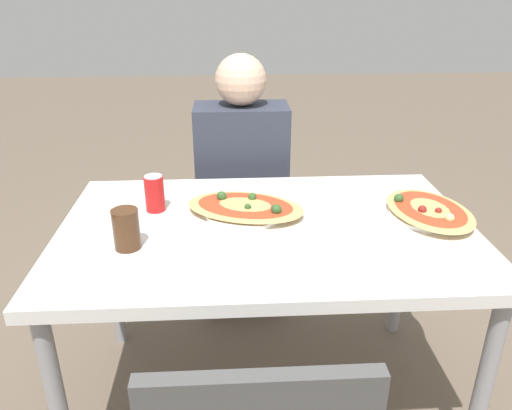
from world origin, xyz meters
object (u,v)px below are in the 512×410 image
person_seated (242,166)px  drink_glass (126,229)px  pizza_main (245,208)px  pizza_second (429,211)px  chair_far_seated (242,193)px  dining_table (267,244)px  soda_can (155,193)px

person_seated → drink_glass: (-0.36, -0.76, 0.09)m
pizza_main → person_seated: bearing=89.4°
person_seated → pizza_second: 0.85m
chair_far_seated → pizza_main: (-0.01, -0.66, 0.23)m
drink_glass → pizza_second: size_ratio=0.31×
chair_far_seated → pizza_main: size_ratio=2.01×
drink_glass → pizza_main: bearing=31.5°
dining_table → soda_can: 0.42m
person_seated → pizza_second: bearing=134.9°
dining_table → chair_far_seated: (-0.06, 0.75, -0.14)m
person_seated → soda_can: person_seated is taller
soda_can → pizza_main: bearing=-8.1°
pizza_second → drink_glass: bearing=-170.9°
pizza_main → drink_glass: drink_glass is taller
chair_far_seated → soda_can: (-0.31, -0.61, 0.27)m
drink_glass → pizza_second: bearing=9.1°
soda_can → drink_glass: (-0.05, -0.26, -0.00)m
chair_far_seated → pizza_main: 0.70m
dining_table → soda_can: soda_can is taller
soda_can → chair_far_seated: bearing=63.2°
dining_table → pizza_second: size_ratio=3.37×
soda_can → person_seated: bearing=58.1°
chair_far_seated → soda_can: chair_far_seated is taller
dining_table → drink_glass: bearing=-163.9°
dining_table → chair_far_seated: bearing=94.5°
chair_far_seated → soda_can: bearing=63.2°
dining_table → soda_can: bearing=159.4°
pizza_main → pizza_second: pizza_main is taller
person_seated → soda_can: (-0.31, -0.50, 0.09)m
pizza_main → pizza_second: size_ratio=1.17×
dining_table → person_seated: size_ratio=1.12×
drink_glass → dining_table: bearing=16.1°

